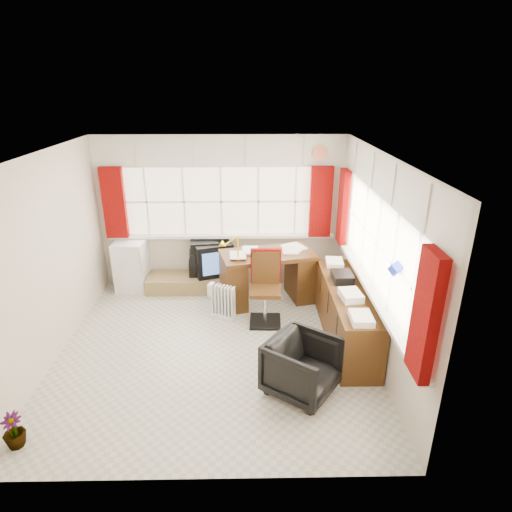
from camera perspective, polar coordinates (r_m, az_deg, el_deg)
The scene contains 20 objects.
ground at distance 5.77m, azimuth -5.37°, elevation -12.11°, with size 4.00×4.00×0.00m, color beige.
room_walls at distance 5.08m, azimuth -5.97°, elevation 2.00°, with size 4.00×4.00×4.00m.
window_back at distance 7.09m, azimuth -4.55°, elevation 3.23°, with size 3.70×0.12×3.60m.
window_right at distance 5.49m, azimuth 14.98°, elevation -3.38°, with size 0.12×3.70×3.60m.
curtains at distance 5.97m, azimuth 3.67°, elevation 4.73°, with size 3.83×3.83×1.15m.
overhead_cabinets at distance 5.84m, azimuth 4.38°, elevation 12.35°, with size 3.98×3.98×0.48m.
desk at distance 6.68m, azimuth 1.56°, elevation -2.49°, with size 1.54×1.01×0.86m.
desk_lamp at distance 6.20m, azimuth -2.44°, elevation 1.76°, with size 0.14×0.12×0.38m.
task_chair at distance 6.12m, azimuth 1.28°, elevation -3.77°, with size 0.46×0.49×1.07m.
office_chair at distance 4.90m, azimuth 6.21°, elevation -14.44°, with size 0.70×0.72×0.66m, color black.
radiator at distance 6.30m, azimuth -4.37°, elevation -6.58°, with size 0.38×0.28×0.54m.
credenza at distance 5.86m, azimuth 11.90°, elevation -7.47°, with size 0.50×2.00×0.85m.
file_tray at distance 5.88m, azimuth 11.41°, elevation -2.74°, with size 0.26×0.33×0.11m, color black.
tv_bench at distance 7.25m, azimuth -8.80°, elevation -3.54°, with size 1.40×0.50×0.25m, color #A08150.
crt_tv at distance 7.18m, azimuth -5.87°, elevation -0.16°, with size 0.75×0.72×0.55m.
hifi_stack at distance 7.17m, azimuth -6.82°, elevation -0.29°, with size 0.58×0.41×0.57m.
mini_fridge at distance 7.40m, azimuth -16.23°, elevation -1.18°, with size 0.52×0.53×0.84m.
spray_bottle_a at distance 6.49m, azimuth -4.76°, elevation -6.31°, with size 0.12×0.12×0.30m, color white.
spray_bottle_b at distance 6.97m, azimuth -6.13°, elevation -4.69°, with size 0.09×0.10×0.21m, color #8FD5CE.
flower_vase at distance 4.94m, azimuth -29.62°, elevation -19.58°, with size 0.21×0.21×0.37m, color black.
Camera 1 is at (0.45, -4.75, 3.25)m, focal length 30.00 mm.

